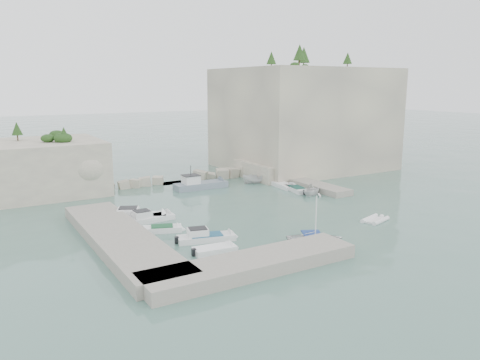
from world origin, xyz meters
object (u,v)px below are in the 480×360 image
tender_east_d (256,183)px  motorboat_e (215,253)px  work_boat (201,188)px  motorboat_b (149,221)px  motorboat_c (162,232)px  inflatable_dinghy (375,221)px  tender_east_a (312,195)px  tender_east_c (283,187)px  tender_east_b (297,191)px  motorboat_a (137,219)px  motorboat_d (206,241)px  rowboat (315,243)px

tender_east_d → motorboat_e: bearing=151.8°
work_boat → motorboat_b: bearing=-134.2°
motorboat_c → inflatable_dinghy: bearing=-1.2°
motorboat_e → tender_east_a: (21.08, 12.46, 0.00)m
inflatable_dinghy → tender_east_a: 12.98m
work_boat → tender_east_c: bearing=-25.3°
motorboat_e → tender_east_b: 25.92m
motorboat_b → inflatable_dinghy: (20.70, -12.47, 0.00)m
tender_east_c → motorboat_b: bearing=111.1°
motorboat_c → motorboat_e: same height
motorboat_a → inflatable_dinghy: size_ratio=2.00×
motorboat_a → inflatable_dinghy: bearing=-7.8°
motorboat_d → tender_east_b: size_ratio=1.21×
motorboat_c → tender_east_a: tender_east_a is taller
tender_east_b → tender_east_c: same height
motorboat_c → tender_east_a: size_ratio=1.26×
motorboat_e → work_boat: bearing=72.5°
work_boat → motorboat_c: bearing=-126.0°
rowboat → tender_east_d: (10.02, 25.43, 0.00)m
rowboat → motorboat_a: bearing=61.5°
tender_east_b → work_boat: 13.41m
motorboat_a → tender_east_a: (23.41, -1.14, 0.00)m
motorboat_d → inflatable_dinghy: bearing=3.7°
motorboat_b → tender_east_a: bearing=-2.4°
motorboat_a → work_boat: (12.72, 10.17, 0.00)m
tender_east_a → work_boat: size_ratio=0.40×
motorboat_e → tender_east_b: bearing=42.5°
rowboat → tender_east_c: rowboat is taller
rowboat → tender_east_a: size_ratio=1.56×
tender_east_c → work_boat: size_ratio=0.66×
motorboat_e → tender_east_c: (20.80, 18.54, 0.00)m
inflatable_dinghy → tender_east_c: bearing=69.0°
motorboat_a → motorboat_c: 5.71m
motorboat_e → tender_east_a: tender_east_a is taller
tender_east_d → tender_east_c: bearing=-146.6°
motorboat_d → motorboat_e: 3.32m
motorboat_c → motorboat_e: size_ratio=1.04×
tender_east_c → work_boat: work_boat is taller
motorboat_d → tender_east_d: (18.28, 19.62, 0.00)m
motorboat_e → tender_east_c: same height
inflatable_dinghy → motorboat_b: bearing=132.8°
motorboat_c → tender_east_d: size_ratio=0.98×
work_boat → rowboat: bearing=-91.5°
tender_east_b → work_boat: work_boat is taller
tender_east_c → tender_east_d: size_ratio=1.26×
motorboat_e → inflatable_dinghy: size_ratio=1.17×
tender_east_a → inflatable_dinghy: bearing=160.2°
motorboat_d → work_boat: size_ratio=0.71×
motorboat_a → tender_east_c: 23.66m
rowboat → tender_east_d: size_ratio=1.20×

